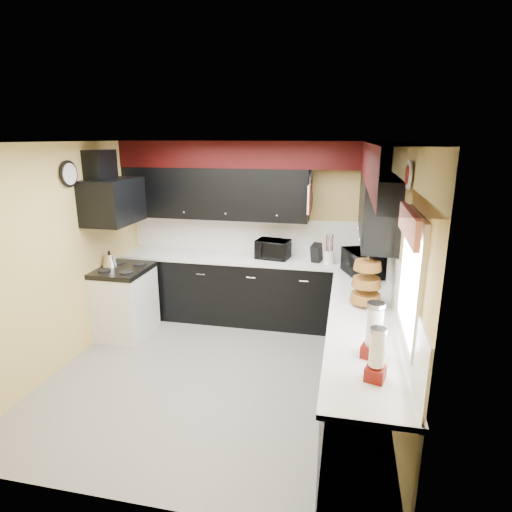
{
  "coord_description": "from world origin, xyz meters",
  "views": [
    {
      "loc": [
        1.29,
        -4.05,
        2.54
      ],
      "look_at": [
        0.27,
        0.74,
        1.18
      ],
      "focal_mm": 30.0,
      "sensor_mm": 36.0,
      "label": 1
    }
  ],
  "objects": [
    {
      "name": "knife_block",
      "position": [
        0.93,
        1.46,
        1.06
      ],
      "size": [
        0.15,
        0.18,
        0.25
      ],
      "primitive_type": "cube",
      "rotation": [
        0.0,
        0.0,
        -0.29
      ],
      "color": "black",
      "rests_on": "counter_back"
    },
    {
      "name": "pan_mid",
      "position": [
        0.82,
        1.42,
        1.75
      ],
      "size": [
        0.03,
        0.28,
        0.46
      ],
      "primitive_type": null,
      "color": "black",
      "rests_on": "upper_back"
    },
    {
      "name": "upper_right",
      "position": [
        1.62,
        0.9,
        1.8
      ],
      "size": [
        0.35,
        1.8,
        0.7
      ],
      "primitive_type": "cube",
      "color": "black",
      "rests_on": "wall_right"
    },
    {
      "name": "wall_right",
      "position": [
        1.8,
        0.0,
        1.25
      ],
      "size": [
        0.06,
        3.6,
        2.5
      ],
      "primitive_type": "cube",
      "color": "#E0C666",
      "rests_on": "ground"
    },
    {
      "name": "wall_left",
      "position": [
        -1.8,
        0.0,
        1.25
      ],
      "size": [
        0.06,
        3.6,
        2.5
      ],
      "primitive_type": "cube",
      "color": "#E0C666",
      "rests_on": "ground"
    },
    {
      "name": "microwave",
      "position": [
        1.52,
        1.03,
        1.09
      ],
      "size": [
        0.54,
        0.63,
        0.3
      ],
      "primitive_type": "imported",
      "rotation": [
        0.0,
        0.0,
        1.96
      ],
      "color": "black",
      "rests_on": "counter_right"
    },
    {
      "name": "cut_board",
      "position": [
        0.83,
        1.3,
        1.8
      ],
      "size": [
        0.03,
        0.26,
        0.35
      ],
      "primitive_type": "cube",
      "color": "white",
      "rests_on": "upper_back"
    },
    {
      "name": "dispenser_b",
      "position": [
        1.54,
        -1.34,
        1.11
      ],
      "size": [
        0.16,
        0.16,
        0.35
      ],
      "primitive_type": null,
      "rotation": [
        0.0,
        0.0,
        -0.29
      ],
      "color": "#561306",
      "rests_on": "counter_right"
    },
    {
      "name": "deco_plate",
      "position": [
        1.77,
        -0.35,
        2.25
      ],
      "size": [
        0.03,
        0.24,
        0.24
      ],
      "primitive_type": null,
      "color": "white",
      "rests_on": "wall_right"
    },
    {
      "name": "utensil_crock",
      "position": [
        1.1,
        1.45,
        1.02
      ],
      "size": [
        0.18,
        0.18,
        0.16
      ],
      "primitive_type": "cylinder",
      "rotation": [
        0.0,
        0.0,
        -0.21
      ],
      "color": "white",
      "rests_on": "counter_back"
    },
    {
      "name": "splash_back",
      "position": [
        0.0,
        1.79,
        1.19
      ],
      "size": [
        3.6,
        0.02,
        0.5
      ],
      "primitive_type": "cube",
      "color": "white",
      "rests_on": "counter_back"
    },
    {
      "name": "baskets",
      "position": [
        1.52,
        0.05,
        1.18
      ],
      "size": [
        0.27,
        0.27,
        0.5
      ],
      "primitive_type": null,
      "color": "brown",
      "rests_on": "upper_right"
    },
    {
      "name": "upper_back",
      "position": [
        -0.5,
        1.62,
        1.8
      ],
      "size": [
        2.6,
        0.35,
        0.7
      ],
      "primitive_type": "cube",
      "color": "black",
      "rests_on": "wall_back"
    },
    {
      "name": "cab_right",
      "position": [
        1.5,
        -0.3,
        0.45
      ],
      "size": [
        0.6,
        3.0,
        0.9
      ],
      "primitive_type": "cube",
      "color": "black",
      "rests_on": "ground"
    },
    {
      "name": "clock",
      "position": [
        -1.77,
        0.25,
        2.15
      ],
      "size": [
        0.03,
        0.3,
        0.3
      ],
      "primitive_type": null,
      "color": "black",
      "rests_on": "wall_left"
    },
    {
      "name": "wall_back",
      "position": [
        0.0,
        1.8,
        1.25
      ],
      "size": [
        3.6,
        0.06,
        2.5
      ],
      "primitive_type": "cube",
      "color": "#E0C666",
      "rests_on": "ground"
    },
    {
      "name": "splash_right",
      "position": [
        1.79,
        0.0,
        1.19
      ],
      "size": [
        0.02,
        3.6,
        0.5
      ],
      "primitive_type": "cube",
      "color": "white",
      "rests_on": "counter_right"
    },
    {
      "name": "counter_right",
      "position": [
        1.5,
        -0.3,
        0.92
      ],
      "size": [
        0.64,
        3.02,
        0.04
      ],
      "primitive_type": "cube",
      "color": "white",
      "rests_on": "cab_right"
    },
    {
      "name": "pan_top",
      "position": [
        0.82,
        1.55,
        2.0
      ],
      "size": [
        0.03,
        0.22,
        0.4
      ],
      "primitive_type": null,
      "color": "black",
      "rests_on": "upper_back"
    },
    {
      "name": "dispenser_a",
      "position": [
        1.54,
        -1.01,
        1.15
      ],
      "size": [
        0.19,
        0.19,
        0.42
      ],
      "primitive_type": null,
      "rotation": [
        0.0,
        0.0,
        -0.31
      ],
      "color": "#6B0400",
      "rests_on": "counter_right"
    },
    {
      "name": "cab_back",
      "position": [
        0.0,
        1.5,
        0.45
      ],
      "size": [
        3.6,
        0.6,
        0.9
      ],
      "primitive_type": "cube",
      "color": "black",
      "rests_on": "ground"
    },
    {
      "name": "pan_low",
      "position": [
        0.82,
        1.68,
        1.72
      ],
      "size": [
        0.03,
        0.24,
        0.42
      ],
      "primitive_type": null,
      "color": "black",
      "rests_on": "upper_back"
    },
    {
      "name": "valance",
      "position": [
        1.73,
        -0.9,
        1.95
      ],
      "size": [
        0.04,
        0.88,
        0.2
      ],
      "primitive_type": "cube",
      "color": "red",
      "rests_on": "wall_right"
    },
    {
      "name": "ground",
      "position": [
        0.0,
        0.0,
        0.0
      ],
      "size": [
        3.6,
        3.6,
        0.0
      ],
      "primitive_type": "plane",
      "color": "gray",
      "rests_on": "ground"
    },
    {
      "name": "stove",
      "position": [
        -1.5,
        0.75,
        0.43
      ],
      "size": [
        0.6,
        0.75,
        0.86
      ],
      "primitive_type": "cube",
      "color": "white",
      "rests_on": "ground"
    },
    {
      "name": "toaster_oven",
      "position": [
        0.33,
        1.54,
        1.07
      ],
      "size": [
        0.49,
        0.43,
        0.25
      ],
      "primitive_type": "imported",
      "rotation": [
        0.0,
        0.0,
        -0.17
      ],
      "color": "black",
      "rests_on": "counter_back"
    },
    {
      "name": "cooktop",
      "position": [
        -1.5,
        0.75,
        0.89
      ],
      "size": [
        0.62,
        0.77,
        0.06
      ],
      "primitive_type": "cube",
      "color": "black",
      "rests_on": "stove"
    },
    {
      "name": "hood",
      "position": [
        -1.55,
        0.75,
        1.78
      ],
      "size": [
        0.5,
        0.78,
        0.55
      ],
      "primitive_type": "cube",
      "color": "black",
      "rests_on": "wall_left"
    },
    {
      "name": "kettle",
      "position": [
        -1.68,
        0.76,
        1.0
      ],
      "size": [
        0.22,
        0.22,
        0.17
      ],
      "primitive_type": null,
      "rotation": [
        0.0,
        0.0,
        0.18
      ],
      "color": "#B5B5B9",
      "rests_on": "cooktop"
    },
    {
      "name": "soffit_back",
      "position": [
        0.0,
        1.62,
        2.33
      ],
      "size": [
        3.6,
        0.36,
        0.35
      ],
      "primitive_type": "cube",
      "color": "black",
      "rests_on": "wall_back"
    },
    {
      "name": "window",
      "position": [
        1.79,
        -0.9,
        1.55
      ],
      "size": [
        0.03,
        0.86,
        0.96
      ],
      "primitive_type": null,
      "color": "white",
      "rests_on": "wall_right"
    },
    {
      "name": "ceiling",
      "position": [
        0.0,
        0.0,
        2.5
      ],
      "size": [
        3.6,
        3.6,
        0.06
      ],
      "primitive_type": "cube",
      "color": "white",
      "rests_on": "wall_back"
    },
    {
      "name": "soffit_right",
      "position": [
        1.62,
        -0.18,
        2.33
      ],
      "size": [
        0.36,
        3.24,
        0.35
      ],
      "primitive_type": "cube",
      "color": "black",
      "rests_on": "wall_right"
    },
    {
      "name": "counter_back",
      "position": [
        0.0,
        1.5,
        0.92
      ],
      "size": [
        3.62,
        0.64,
        0.04
      ],
      "primitive_type": "cube",
      "color": "white",
      "rests_on": "cab_back"
    },
    {
      "name": "hood_duct",
      "position": [
        -1.68,
        0.75,
        2.2
      ],
      "size": [
        0.24,
        0.4,
        0.4
      ],
      "primitive_type": "cube",
      "color": "black",
      "rests_on": "wall_left"
    }
  ]
}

